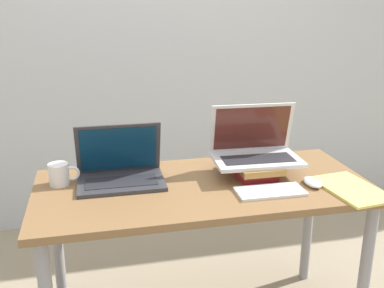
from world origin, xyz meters
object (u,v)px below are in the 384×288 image
(laptop_left, at_px, (120,171))
(wireless_keyboard, at_px, (270,191))
(laptop_on_books, at_px, (255,149))
(book_stack, at_px, (253,167))
(mouse, at_px, (312,182))
(notepad, at_px, (352,189))
(mug, at_px, (60,174))

(laptop_left, bearing_deg, wireless_keyboard, -23.40)
(laptop_on_books, bearing_deg, book_stack, -122.07)
(laptop_left, xyz_separation_m, laptop_on_books, (0.59, -0.03, 0.06))
(mouse, relative_size, notepad, 0.34)
(book_stack, relative_size, notepad, 0.79)
(laptop_left, distance_m, notepad, 0.96)
(wireless_keyboard, relative_size, mouse, 2.40)
(mouse, bearing_deg, book_stack, 138.90)
(laptop_on_books, bearing_deg, notepad, -39.95)
(laptop_on_books, relative_size, notepad, 1.13)
(book_stack, distance_m, wireless_keyboard, 0.21)
(notepad, height_order, mug, mug)
(laptop_on_books, xyz_separation_m, wireless_keyboard, (-0.01, -0.22, -0.11))
(laptop_on_books, relative_size, mug, 3.03)
(mouse, height_order, mug, mug)
(laptop_on_books, relative_size, wireless_keyboard, 1.40)
(laptop_on_books, height_order, mouse, laptop_on_books)
(book_stack, height_order, laptop_on_books, laptop_on_books)
(wireless_keyboard, height_order, notepad, wireless_keyboard)
(laptop_left, xyz_separation_m, mug, (-0.25, 0.02, -0.00))
(mug, bearing_deg, book_stack, -4.61)
(notepad, xyz_separation_m, mug, (-1.16, 0.32, 0.04))
(wireless_keyboard, xyz_separation_m, mug, (-0.82, 0.27, 0.04))
(mouse, distance_m, mug, 1.05)
(notepad, bearing_deg, wireless_keyboard, 172.24)
(book_stack, distance_m, notepad, 0.42)
(mug, bearing_deg, wireless_keyboard, -18.25)
(notepad, relative_size, mug, 2.67)
(laptop_left, distance_m, wireless_keyboard, 0.63)
(wireless_keyboard, xyz_separation_m, mouse, (0.20, 0.03, 0.01))
(laptop_left, distance_m, mug, 0.25)
(wireless_keyboard, distance_m, mouse, 0.20)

